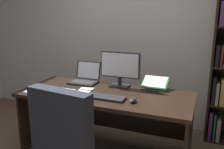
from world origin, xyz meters
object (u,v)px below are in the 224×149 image
Objects in this scene: reading_stand_with_book at (155,83)px; notepad at (85,91)px; computer_mouse at (133,100)px; desk at (109,107)px; laptop at (85,78)px; keyboard at (105,97)px; pen at (86,90)px; monitor at (120,69)px; open_binder at (50,92)px.

notepad is (-0.71, -0.37, -0.06)m from reading_stand_with_book.
notepad is at bearing 166.59° from computer_mouse.
desk is 0.51m from laptop.
notepad is (-0.61, 0.14, -0.02)m from computer_mouse.
keyboard is at bearing 180.00° from computer_mouse.
keyboard is 0.66m from reading_stand_with_book.
pen reaches higher than desk.
desk is 0.50m from computer_mouse.
monitor reaches higher than pen.
laptop is 3.17× the size of computer_mouse.
open_binder is 0.38m from notepad.
computer_mouse is 0.94m from open_binder.
desk is 4.48× the size of keyboard.
pen is (-0.22, -0.11, 0.21)m from desk.
laptop is 0.64× the size of open_binder.
keyboard is 0.30m from computer_mouse.
notepad is at bearing 32.99° from open_binder.
computer_mouse reaches higher than open_binder.
open_binder is at bearing -108.19° from laptop.
computer_mouse is 0.74× the size of pen.
keyboard is at bearing -90.00° from monitor.
monitor is at bearing 40.61° from open_binder.
notepad is at bearing -155.02° from desk.
desk is 18.11× the size of computer_mouse.
desk is 0.33m from notepad.
computer_mouse reaches higher than keyboard.
keyboard is at bearing -75.48° from desk.
monitor reaches higher than reading_stand_with_book.
laptop is at bearing 149.27° from computer_mouse.
laptop is (-0.47, 0.01, -0.16)m from monitor.
monitor is 0.49m from laptop.
notepad is at bearing -62.60° from laptop.
notepad is at bearing 180.00° from pen.
notepad is 1.50× the size of pen.
laptop is at bearing 135.72° from keyboard.
keyboard is at bearing -26.76° from pen.
laptop is 0.54m from open_binder.
monitor is 0.48m from notepad.
pen is (-0.29, -0.31, -0.20)m from monitor.
monitor is 2.28× the size of notepad.
reading_stand_with_book is at bearing 51.90° from keyboard.
keyboard is (0.07, -0.26, 0.20)m from desk.
keyboard is (0.00, -0.45, -0.20)m from monitor.
reading_stand_with_book is 1.18m from open_binder.
open_binder is at bearing -151.49° from reading_stand_with_book.
computer_mouse reaches higher than desk.
reading_stand_with_book reaches higher than open_binder.
desk is 0.59m from reading_stand_with_book.
monitor is 1.14× the size of keyboard.
reading_stand_with_book is 2.07× the size of pen.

